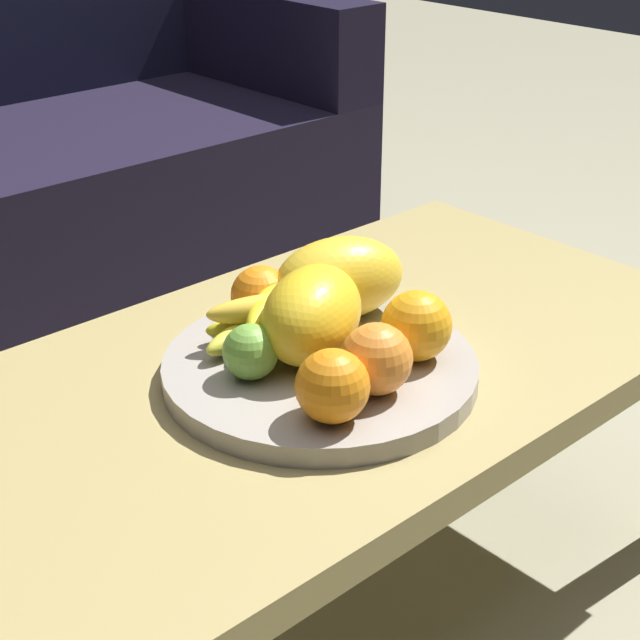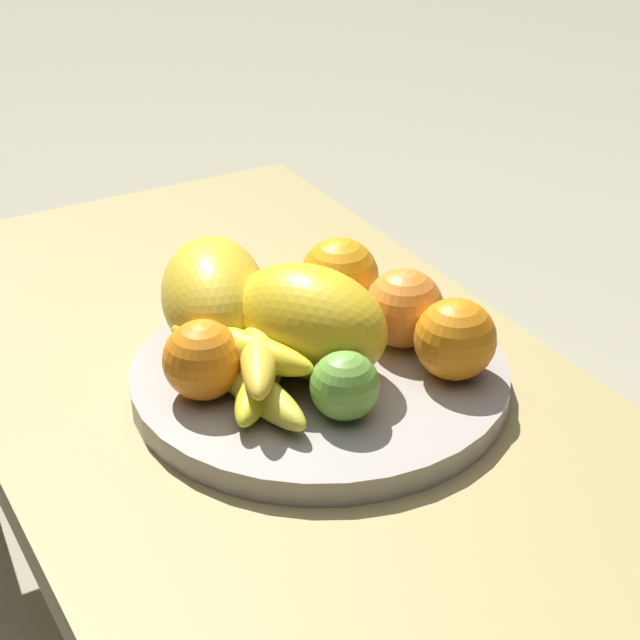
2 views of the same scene
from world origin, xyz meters
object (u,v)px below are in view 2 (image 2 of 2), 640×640
(orange_front, at_px, (203,360))
(banana_bunch, at_px, (253,366))
(melon_large_front, at_px, (309,321))
(apple_front, at_px, (345,386))
(orange_back, at_px, (339,277))
(orange_left, at_px, (404,308))
(coffee_table, at_px, (306,451))
(orange_right, at_px, (455,339))
(fruit_bowl, at_px, (320,377))
(melon_smaller_beside, at_px, (214,295))

(orange_front, relative_size, banana_bunch, 0.43)
(melon_large_front, xyz_separation_m, banana_bunch, (-0.01, 0.06, -0.02))
(apple_front, distance_m, banana_bunch, 0.09)
(melon_large_front, relative_size, orange_back, 1.94)
(orange_front, xyz_separation_m, apple_front, (-0.09, -0.09, -0.01))
(orange_left, xyz_separation_m, orange_back, (0.09, 0.02, 0.00))
(orange_back, bearing_deg, coffee_table, 137.75)
(melon_large_front, height_order, apple_front, melon_large_front)
(orange_left, bearing_deg, orange_front, 86.72)
(orange_left, distance_m, orange_right, 0.07)
(fruit_bowl, relative_size, banana_bunch, 2.09)
(melon_smaller_beside, bearing_deg, melon_large_front, -150.04)
(coffee_table, height_order, melon_smaller_beside, melon_smaller_beside)
(coffee_table, height_order, banana_bunch, banana_bunch)
(coffee_table, height_order, orange_right, orange_right)
(orange_left, bearing_deg, melon_large_front, 88.83)
(melon_smaller_beside, xyz_separation_m, banana_bunch, (-0.11, 0.01, -0.02))
(coffee_table, xyz_separation_m, banana_bunch, (0.02, 0.04, 0.10))
(coffee_table, height_order, orange_back, orange_back)
(fruit_bowl, distance_m, orange_front, 0.13)
(coffee_table, xyz_separation_m, orange_front, (0.04, 0.08, 0.11))
(orange_front, bearing_deg, melon_large_front, -95.40)
(melon_large_front, distance_m, orange_back, 0.12)
(coffee_table, bearing_deg, orange_left, -78.12)
(melon_smaller_beside, height_order, apple_front, melon_smaller_beside)
(coffee_table, distance_m, melon_smaller_beside, 0.17)
(fruit_bowl, relative_size, melon_smaller_beside, 2.21)
(fruit_bowl, bearing_deg, orange_right, -126.69)
(orange_front, bearing_deg, apple_front, -134.33)
(coffee_table, bearing_deg, melon_large_front, -35.13)
(banana_bunch, bearing_deg, melon_large_front, -78.71)
(fruit_bowl, xyz_separation_m, orange_right, (-0.08, -0.10, 0.05))
(coffee_table, relative_size, orange_front, 15.67)
(melon_smaller_beside, xyz_separation_m, apple_front, (-0.17, -0.04, -0.02))
(melon_large_front, xyz_separation_m, orange_left, (-0.00, -0.10, -0.01))
(orange_front, height_order, orange_back, orange_back)
(fruit_bowl, height_order, apple_front, apple_front)
(orange_left, xyz_separation_m, apple_front, (-0.08, 0.11, -0.01))
(melon_large_front, relative_size, orange_left, 2.01)
(banana_bunch, bearing_deg, orange_front, 59.80)
(orange_front, xyz_separation_m, orange_back, (0.07, -0.19, 0.00))
(orange_front, xyz_separation_m, banana_bunch, (-0.02, -0.04, -0.01))
(melon_large_front, bearing_deg, melon_smaller_beside, 29.96)
(coffee_table, distance_m, fruit_bowl, 0.07)
(melon_large_front, height_order, orange_front, melon_large_front)
(coffee_table, bearing_deg, melon_smaller_beside, 15.60)
(melon_large_front, bearing_deg, orange_left, -91.17)
(fruit_bowl, bearing_deg, orange_back, -40.02)
(fruit_bowl, distance_m, melon_large_front, 0.07)
(coffee_table, xyz_separation_m, orange_right, (-0.05, -0.13, 0.11))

